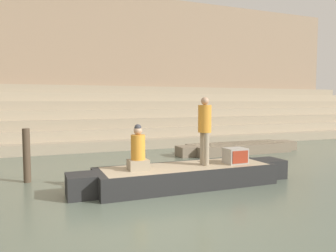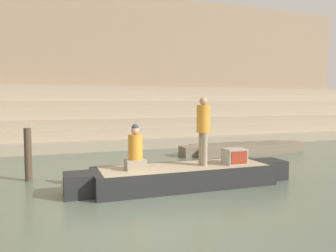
% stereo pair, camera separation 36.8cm
% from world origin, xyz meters
% --- Properties ---
extents(ground_plane, '(120.00, 120.00, 0.00)m').
position_xyz_m(ground_plane, '(0.00, 0.00, 0.00)').
color(ground_plane, '#566051').
extents(ghat_steps, '(36.00, 4.95, 2.92)m').
position_xyz_m(ghat_steps, '(0.00, 11.11, 1.04)').
color(ghat_steps, gray).
rests_on(ghat_steps, ground).
extents(back_wall, '(34.20, 1.28, 8.10)m').
position_xyz_m(back_wall, '(0.00, 13.47, 4.02)').
color(back_wall, '#937A60').
rests_on(back_wall, ground).
extents(rowboat_main, '(5.68, 1.47, 0.50)m').
position_xyz_m(rowboat_main, '(1.43, 1.77, 0.27)').
color(rowboat_main, black).
rests_on(rowboat_main, ground).
extents(person_standing, '(0.33, 0.33, 1.69)m').
position_xyz_m(person_standing, '(1.91, 1.72, 1.48)').
color(person_standing, gray).
rests_on(person_standing, rowboat_main).
extents(person_rowing, '(0.46, 0.36, 1.06)m').
position_xyz_m(person_rowing, '(0.20, 1.76, 0.93)').
color(person_rowing, gray).
rests_on(person_rowing, rowboat_main).
extents(tv_set, '(0.53, 0.45, 0.39)m').
position_xyz_m(tv_set, '(2.74, 1.59, 0.70)').
color(tv_set, '#9E998E').
rests_on(tv_set, rowboat_main).
extents(moored_boat_shore, '(5.36, 1.34, 0.38)m').
position_xyz_m(moored_boat_shore, '(5.65, 5.73, 0.20)').
color(moored_boat_shore, '#756651').
rests_on(moored_boat_shore, ground).
extents(mooring_post, '(0.18, 0.18, 1.39)m').
position_xyz_m(mooring_post, '(-2.22, 3.62, 0.70)').
color(mooring_post, '#473828').
rests_on(mooring_post, ground).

